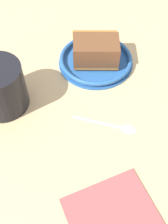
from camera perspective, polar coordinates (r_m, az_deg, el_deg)
name	(u,v)px	position (r cm, az deg, el deg)	size (l,w,h in cm)	color
ground_plane	(100,100)	(58.23, 3.17, 2.38)	(128.76, 128.76, 2.72)	tan
small_plate	(96,60)	(63.22, 2.53, 10.49)	(16.41, 16.41, 1.73)	#26599E
cake_slice	(97,50)	(61.71, 2.61, 12.41)	(7.56, 10.04, 5.14)	#9E662D
teaspoon	(118,126)	(52.68, 6.94, -2.80)	(5.19, 11.95, 0.80)	silver
folded_napkin	(116,223)	(45.28, 6.43, -21.43)	(13.58, 13.22, 0.60)	#B24C4C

